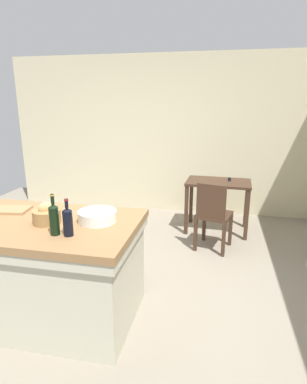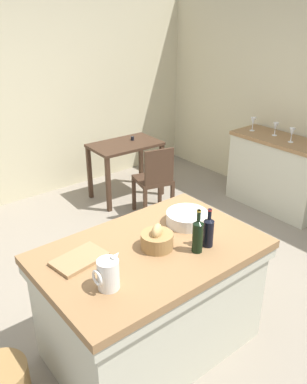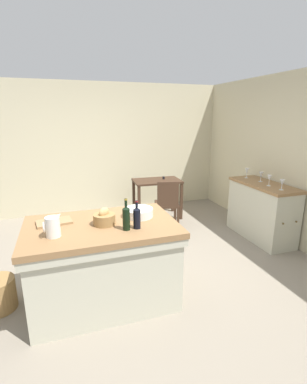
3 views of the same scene
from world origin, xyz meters
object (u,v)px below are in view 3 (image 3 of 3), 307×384
Objects in this scene: writing_desk at (157,186)px; wooden_chair at (167,203)px; pitcher at (53,227)px; wine_glass_left at (269,178)px; island_table at (103,260)px; wine_glass_right at (247,171)px; wine_glass_far_left at (282,183)px; side_cabinet at (261,211)px; wine_glass_middle at (261,175)px; wash_bowl at (139,212)px; wine_bottle_amber at (126,217)px; bread_basket at (104,218)px; wine_bottle_dark at (137,217)px; cutting_board at (54,222)px.

writing_desk is 0.69m from wooden_chair.
wine_glass_left is at bearing 15.40° from pitcher.
island_table is 2.10m from wooden_chair.
wine_glass_right is at bearing -38.58° from writing_desk.
writing_desk is 2.28m from wine_glass_far_left.
side_cabinet is 7.61× the size of wine_glass_middle.
wine_bottle_amber is (-0.21, -0.32, 0.08)m from wash_bowl.
wine_bottle_dark is at bearing -34.72° from bread_basket.
cutting_board is 2.22× the size of wine_glass_far_left.
wooden_chair is 1.47m from wine_glass_right.
writing_desk is at bearing 48.77° from cutting_board.
wine_glass_middle is (2.29, 0.87, 0.10)m from wash_bowl.
cutting_board is 0.88m from wine_bottle_dark.
wine_bottle_dark is (0.78, -0.05, 0.02)m from pitcher.
pitcher is (-1.85, -2.45, 0.36)m from writing_desk.
wine_bottle_amber is at bearing -154.65° from wine_glass_middle.
bread_basket is 2.93m from wine_glass_right.
cutting_board reaches higher than wooden_chair.
cutting_board is 3.15m from wine_glass_left.
bread_basket is at bearing -153.97° from wine_glass_right.
wooden_chair is 5.60× the size of wine_glass_middle.
wine_bottle_amber reaches higher than island_table.
side_cabinet is 1.36× the size of wooden_chair.
wine_glass_far_left is (3.11, 0.60, 0.04)m from pitcher.
pitcher is 3.22m from wine_glass_left.
island_table is at bearing -121.34° from writing_desk.
wine_glass_middle is at bearing 83.28° from wine_glass_far_left.
wine_glass_right is at bearing 25.39° from island_table.
wooden_chair is 1.69m from wine_glass_left.
wine_glass_far_left is 0.91× the size of wine_glass_left.
wine_bottle_amber is at bearing -48.07° from bread_basket.
wooden_chair is at bearing 60.82° from wine_bottle_dark.
wine_bottle_dark is (-1.02, -1.83, 0.52)m from wooden_chair.
wine_bottle_dark is 1.65× the size of wine_glass_right.
writing_desk is 5.43× the size of wine_glass_left.
side_cabinet is at bearing 73.42° from wine_glass_left.
wine_glass_right is (0.01, 0.84, 0.01)m from wine_glass_far_left.
wine_bottle_amber reaches higher than cutting_board.
wash_bowl is 1.43× the size of bread_basket.
wine_glass_right reaches higher than island_table.
wash_bowl is 1.98× the size of wine_glass_middle.
bread_basket is 0.65× the size of cutting_board.
writing_desk is 2.70m from bread_basket.
bread_basket is 1.44× the size of wine_glass_far_left.
pitcher is 0.74× the size of wine_bottle_amber.
wine_glass_right reaches higher than wash_bowl.
wine_glass_right is at bearing 89.04° from wine_glass_far_left.
island_table is at bearing -165.50° from wine_glass_left.
wine_bottle_dark is 0.90× the size of wine_bottle_amber.
wine_bottle_amber is at bearing -178.35° from wine_bottle_dark.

